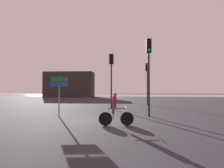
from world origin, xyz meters
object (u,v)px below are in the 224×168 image
traffic_light_center (111,71)px  cyclist (115,109)px  traffic_light_far_right (147,76)px  direction_sign_post (59,89)px  distant_building (70,84)px  traffic_light_near_right (149,63)px

traffic_light_center → cyclist: traffic_light_center is taller
traffic_light_far_right → direction_sign_post: bearing=79.0°
traffic_light_center → cyclist: size_ratio=2.87×
distant_building → traffic_light_center: bearing=-64.4°
distant_building → direction_sign_post: size_ratio=4.20×
traffic_light_near_right → cyclist: 4.43m
distant_building → traffic_light_center: size_ratio=2.24×
distant_building → direction_sign_post: (8.29, -28.07, -1.03)m
traffic_light_far_right → traffic_light_near_right: bearing=109.9°
traffic_light_center → direction_sign_post: 5.57m
traffic_light_near_right → cyclist: traffic_light_near_right is taller
traffic_light_far_right → traffic_light_center: bearing=76.8°
distant_building → traffic_light_near_right: size_ratio=2.17×
distant_building → traffic_light_far_right: distant_building is taller
traffic_light_near_right → traffic_light_center: traffic_light_near_right is taller
cyclist → distant_building: bearing=-165.4°
cyclist → traffic_light_center: bearing=178.8°
cyclist → direction_sign_post: bearing=-131.0°
traffic_light_far_right → cyclist: bearing=101.7°
traffic_light_far_right → traffic_light_center: 5.82m
traffic_light_center → cyclist: 7.40m
traffic_light_far_right → direction_sign_post: (-6.81, -8.83, -1.45)m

